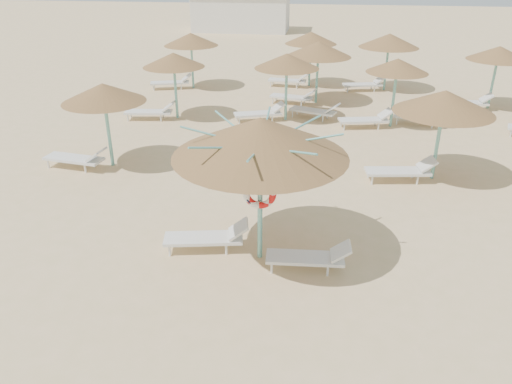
# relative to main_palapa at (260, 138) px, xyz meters

# --- Properties ---
(ground) EXTENTS (120.00, 120.00, 0.00)m
(ground) POSITION_rel_main_palapa_xyz_m (-0.36, 0.15, -2.86)
(ground) COLOR #DEB687
(ground) RESTS_ON ground
(main_palapa) EXTENTS (3.66, 3.66, 3.28)m
(main_palapa) POSITION_rel_main_palapa_xyz_m (0.00, 0.00, 0.00)
(main_palapa) COLOR #68B5AD
(main_palapa) RESTS_ON ground
(lounger_main_a) EXTENTS (2.01, 0.93, 0.71)m
(lounger_main_a) POSITION_rel_main_palapa_xyz_m (-1.20, 0.14, -2.52)
(lounger_main_a) COLOR silver
(lounger_main_a) RESTS_ON ground
(lounger_main_b) EXTENTS (1.84, 0.65, 0.66)m
(lounger_main_b) POSITION_rel_main_palapa_xyz_m (1.15, -0.34, -2.54)
(lounger_main_b) COLOR silver
(lounger_main_b) RESTS_ON ground
(palapa_field) EXTENTS (18.97, 14.13, 2.73)m
(palapa_field) POSITION_rel_main_palapa_xyz_m (2.24, 10.76, -0.54)
(palapa_field) COLOR #68B5AD
(palapa_field) RESTS_ON ground
(service_hut) EXTENTS (8.40, 4.40, 3.25)m
(service_hut) POSITION_rel_main_palapa_xyz_m (-6.36, 35.15, -1.21)
(service_hut) COLOR silver
(service_hut) RESTS_ON ground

